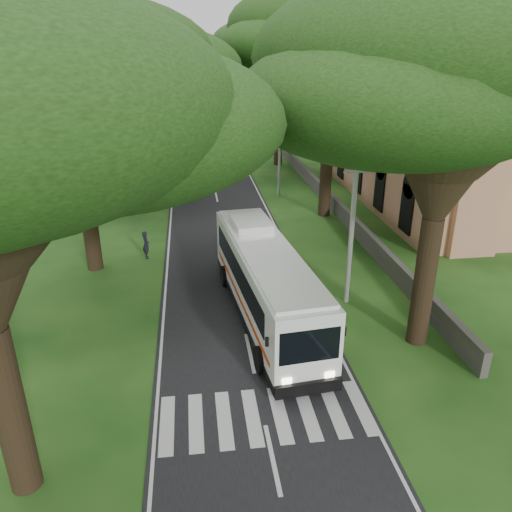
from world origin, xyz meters
name	(u,v)px	position (x,y,z in m)	size (l,w,h in m)	color
ground	(256,382)	(0.00, 0.00, 0.00)	(140.00, 140.00, 0.00)	#164513
road	(217,200)	(0.00, 25.00, 0.01)	(8.00, 120.00, 0.04)	black
crosswalk	(263,416)	(0.00, -2.00, 0.00)	(8.00, 3.00, 0.01)	silver
property_wall	(323,193)	(9.00, 24.00, 0.60)	(0.35, 50.00, 1.20)	#383533
church	(443,145)	(17.86, 21.55, 4.91)	(14.00, 24.00, 11.60)	tan
pole_near	(352,225)	(5.50, 6.00, 4.18)	(1.60, 0.24, 8.00)	gray
pole_mid	(280,147)	(5.50, 26.00, 4.18)	(1.60, 0.24, 8.00)	gray
pole_far	(251,116)	(5.50, 46.00, 4.18)	(1.60, 0.24, 8.00)	gray
tree_l_mida	(67,60)	(-8.00, 12.00, 11.53)	(15.09, 15.09, 14.83)	black
tree_l_midb	(119,47)	(-7.50, 30.00, 12.03)	(13.25, 13.25, 15.02)	black
tree_l_far	(130,59)	(-8.50, 48.00, 10.65)	(13.85, 13.85, 13.71)	black
tree_r_near	(457,61)	(7.50, 2.00, 11.70)	(14.81, 14.81, 14.96)	black
tree_r_mida	(334,30)	(8.00, 20.00, 13.16)	(14.56, 14.56, 16.40)	black
tree_r_midb	(280,57)	(7.50, 38.00, 11.02)	(12.72, 12.72, 13.89)	black
tree_r_far	(264,43)	(8.50, 56.00, 12.46)	(13.92, 13.92, 15.58)	black
coach_bus	(266,280)	(1.13, 4.96, 1.98)	(3.90, 12.68, 3.68)	white
distant_car_a	(182,155)	(-3.00, 40.94, 0.69)	(1.57, 3.89, 1.33)	#AFAFB4
distant_car_c	(214,124)	(1.88, 64.04, 0.72)	(1.93, 4.74, 1.38)	#963315
pedestrian	(146,245)	(-5.08, 13.19, 0.87)	(0.64, 0.42, 1.75)	black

